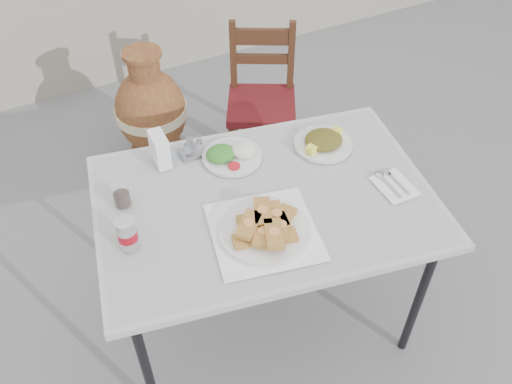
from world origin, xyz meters
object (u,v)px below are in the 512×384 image
pide_plate (264,225)px  cafe_table (265,207)px  salad_chopped_plate (323,141)px  chair (262,100)px  salad_rice_plate (231,154)px  napkin_holder (160,149)px  soda_can (127,234)px  cola_glass (122,196)px  condiment_caddy (192,149)px  terracotta_urn (151,112)px

pide_plate → cafe_table: bearing=61.3°
salad_chopped_plate → chair: bearing=80.2°
cafe_table → pide_plate: size_ratio=3.21×
salad_rice_plate → napkin_holder: napkin_holder is taller
soda_can → cola_glass: size_ratio=1.34×
salad_chopped_plate → soda_can: size_ratio=1.97×
pide_plate → napkin_holder: size_ratio=3.26×
condiment_caddy → chair: bearing=44.5°
chair → terracotta_urn: 0.69m
cafe_table → pide_plate: 0.21m
pide_plate → cola_glass: cola_glass is taller
salad_chopped_plate → napkin_holder: (-0.67, 0.21, 0.05)m
cola_glass → condiment_caddy: (0.36, 0.16, -0.02)m
salad_rice_plate → chair: (0.55, 0.78, -0.37)m
condiment_caddy → chair: (0.69, 0.68, -0.37)m
napkin_holder → condiment_caddy: 0.15m
cafe_table → napkin_holder: (-0.29, 0.39, 0.13)m
salad_rice_plate → cafe_table: bearing=-86.2°
napkin_holder → soda_can: bearing=-122.9°
pide_plate → soda_can: (-0.47, 0.16, 0.03)m
napkin_holder → chair: 1.14m
pide_plate → condiment_caddy: 0.54m
soda_can → salad_rice_plate: bearing=27.2°
chair → salad_rice_plate: bearing=-97.2°
soda_can → chair: bearing=44.1°
cafe_table → cola_glass: size_ratio=15.10×
pide_plate → cola_glass: (-0.43, 0.38, 0.01)m
chair → pide_plate: bearing=-88.9°
salad_rice_plate → terracotta_urn: bearing=92.4°
salad_rice_plate → napkin_holder: (-0.28, 0.11, 0.05)m
condiment_caddy → terracotta_urn: condiment_caddy is taller
cola_glass → condiment_caddy: cola_glass is taller
cafe_table → terracotta_urn: size_ratio=1.93×
cola_glass → napkin_holder: bearing=37.8°
napkin_holder → condiment_caddy: bearing=-2.3°
cola_glass → terracotta_urn: 1.35m
salad_chopped_plate → cola_glass: 0.89m
cafe_table → soda_can: bearing=-179.9°
chair → soda_can: bearing=-107.8°
cola_glass → condiment_caddy: bearing=24.3°
salad_chopped_plate → soda_can: soda_can is taller
salad_chopped_plate → chair: chair is taller
cola_glass → chair: 1.39m
pide_plate → terracotta_urn: (0.02, 1.55, -0.49)m
chair → terracotta_urn: chair is taller
terracotta_urn → salad_chopped_plate: bearing=-69.9°
terracotta_urn → cafe_table: bearing=-87.3°
soda_can → chair: soda_can is taller
pide_plate → chair: chair is taller
pide_plate → terracotta_urn: size_ratio=0.60×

